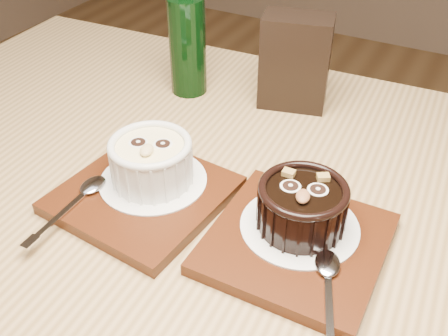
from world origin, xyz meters
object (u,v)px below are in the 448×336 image
(tray_left, at_px, (143,195))
(ramekin_dark, at_px, (302,205))
(table, at_px, (235,261))
(ramekin_white, at_px, (151,159))
(condiment_stand, at_px, (295,62))
(green_bottle, at_px, (187,42))
(tray_right, at_px, (296,243))

(tray_left, bearing_deg, ramekin_dark, 8.98)
(table, xyz_separation_m, ramekin_white, (-0.10, -0.02, 0.14))
(tray_left, relative_size, ramekin_dark, 1.88)
(table, xyz_separation_m, ramekin_dark, (0.08, -0.01, 0.14))
(condiment_stand, bearing_deg, green_bottle, -166.46)
(condiment_stand, bearing_deg, ramekin_white, -103.49)
(condiment_stand, distance_m, green_bottle, 0.17)
(tray_right, xyz_separation_m, ramekin_dark, (-0.00, 0.02, 0.04))
(tray_right, bearing_deg, green_bottle, 138.90)
(table, height_order, ramekin_white, ramekin_white)
(ramekin_white, xyz_separation_m, green_bottle, (-0.10, 0.24, 0.04))
(ramekin_white, height_order, condiment_stand, condiment_stand)
(tray_right, height_order, ramekin_dark, ramekin_dark)
(tray_right, distance_m, green_bottle, 0.39)
(table, relative_size, green_bottle, 5.83)
(tray_left, xyz_separation_m, green_bottle, (-0.09, 0.26, 0.07))
(ramekin_white, relative_size, tray_right, 0.55)
(tray_left, distance_m, tray_right, 0.19)
(table, relative_size, ramekin_white, 12.61)
(ramekin_white, bearing_deg, tray_left, -114.56)
(tray_left, relative_size, green_bottle, 0.85)
(ramekin_dark, height_order, green_bottle, green_bottle)
(tray_left, bearing_deg, table, 20.23)
(tray_left, height_order, ramekin_dark, ramekin_dark)
(table, bearing_deg, green_bottle, 132.01)
(tray_right, bearing_deg, ramekin_dark, 102.93)
(tray_left, xyz_separation_m, ramekin_dark, (0.19, 0.03, 0.04))
(green_bottle, bearing_deg, tray_left, -70.11)
(table, height_order, green_bottle, green_bottle)
(ramekin_dark, bearing_deg, tray_right, -93.51)
(tray_right, xyz_separation_m, condiment_stand, (-0.12, 0.29, 0.06))
(ramekin_white, distance_m, tray_right, 0.19)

